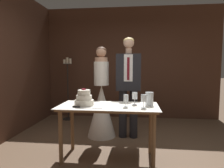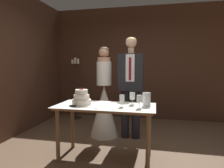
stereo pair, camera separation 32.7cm
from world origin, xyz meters
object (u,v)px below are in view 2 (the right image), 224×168
object	(u,v)px
wine_glass_middle	(132,97)
hurricane_candle	(147,100)
wine_glass_near	(139,99)
wine_glass_far	(122,99)
bride	(104,104)
cake_table	(105,112)
tiered_cake	(82,98)
cake_knife	(78,107)
groom	(131,83)
candle_stand	(76,88)

from	to	relation	value
wine_glass_middle	hurricane_candle	size ratio (longest dim) A/B	0.93
wine_glass_near	wine_glass_far	world-z (taller)	wine_glass_near
wine_glass_middle	bride	distance (m)	1.05
wine_glass_far	cake_table	bearing A→B (deg)	165.88
wine_glass_middle	wine_glass_far	distance (m)	0.22
wine_glass_near	hurricane_candle	bearing A→B (deg)	62.51
tiered_cake	wine_glass_far	size ratio (longest dim) A/B	1.62
cake_knife	hurricane_candle	distance (m)	0.96
cake_table	wine_glass_near	distance (m)	0.56
cake_table	cake_knife	size ratio (longest dim) A/B	3.42
bride	groom	world-z (taller)	groom
wine_glass_near	groom	bearing A→B (deg)	103.25
cake_knife	groom	xyz separation A→B (m)	(0.59, 1.11, 0.24)
groom	candle_stand	bearing A→B (deg)	144.47
wine_glass_far	groom	bearing A→B (deg)	89.95
cake_knife	bride	size ratio (longest dim) A/B	0.24
bride	candle_stand	bearing A→B (deg)	133.23
wine_glass_middle	groom	world-z (taller)	groom
cake_table	groom	xyz separation A→B (m)	(0.25, 0.91, 0.35)
wine_glass_far	bride	size ratio (longest dim) A/B	0.10
hurricane_candle	wine_glass_far	bearing A→B (deg)	-159.57
wine_glass_far	hurricane_candle	size ratio (longest dim) A/B	0.88
tiered_cake	cake_table	bearing A→B (deg)	4.99
cake_table	bride	bearing A→B (deg)	105.58
cake_table	wine_glass_far	size ratio (longest dim) A/B	8.39
groom	wine_glass_middle	bearing A→B (deg)	-81.43
tiered_cake	hurricane_candle	distance (m)	0.93
cake_table	groom	world-z (taller)	groom
cake_table	cake_knife	bearing A→B (deg)	-149.17
hurricane_candle	bride	bearing A→B (deg)	134.32
tiered_cake	hurricane_candle	xyz separation A→B (m)	(0.93, 0.09, 0.00)
cake_knife	groom	bearing A→B (deg)	67.34
hurricane_candle	candle_stand	distance (m)	2.71
wine_glass_middle	candle_stand	size ratio (longest dim) A/B	0.12
hurricane_candle	cake_table	bearing A→B (deg)	-174.30
hurricane_candle	groom	size ratio (longest dim) A/B	0.10
hurricane_candle	candle_stand	bearing A→B (deg)	133.71
hurricane_candle	wine_glass_middle	bearing A→B (deg)	163.18
wine_glass_near	bride	bearing A→B (deg)	126.30
wine_glass_far	bride	distance (m)	1.14
wine_glass_middle	hurricane_candle	xyz separation A→B (m)	(0.21, -0.06, -0.03)
cake_table	groom	size ratio (longest dim) A/B	0.76
cake_table	bride	size ratio (longest dim) A/B	0.83
tiered_cake	wine_glass_near	xyz separation A→B (m)	(0.84, -0.08, 0.04)
cake_table	tiered_cake	distance (m)	0.40
wine_glass_near	groom	xyz separation A→B (m)	(-0.24, 1.02, 0.12)
wine_glass_middle	wine_glass_near	bearing A→B (deg)	-62.05
cake_knife	bride	bearing A→B (deg)	91.05
wine_glass_far	candle_stand	bearing A→B (deg)	126.62
wine_glass_near	wine_glass_middle	xyz separation A→B (m)	(-0.12, 0.23, -0.01)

